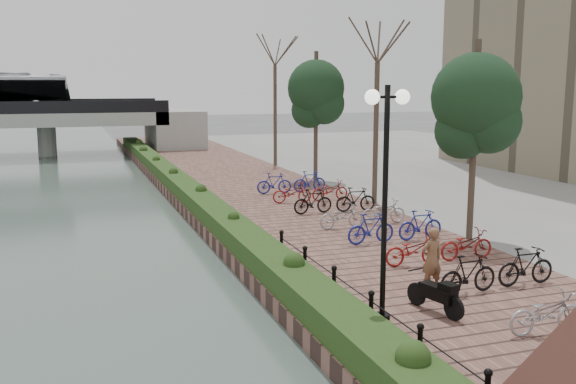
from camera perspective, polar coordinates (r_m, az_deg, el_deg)
name	(u,v)px	position (r m, az deg, el deg)	size (l,w,h in m)	color
promenade	(276,208)	(28.06, -1.05, -1.42)	(8.00, 75.00, 0.50)	brown
inland_pavement	(570,189)	(36.27, 23.76, 0.27)	(24.00, 75.00, 0.50)	gray
hedge	(188,191)	(29.54, -8.84, 0.11)	(1.10, 56.00, 0.60)	#213B15
chain_fence	(394,327)	(13.11, 9.37, -11.74)	(0.10, 14.10, 0.70)	black
lamppost	(386,154)	(13.67, 8.71, 3.39)	(1.02, 0.32, 5.07)	black
motorcycle	(435,293)	(14.94, 12.93, -8.77)	(0.45, 1.43, 0.89)	black
pedestrian	(432,259)	(16.35, 12.66, -5.84)	(0.59, 0.39, 1.61)	brown
bicycle_parking	(381,221)	(22.19, 8.23, -2.55)	(2.40, 19.89, 1.00)	#A09FA3
street_trees	(416,135)	(24.85, 11.28, 4.98)	(3.20, 37.12, 6.80)	#3C2D24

